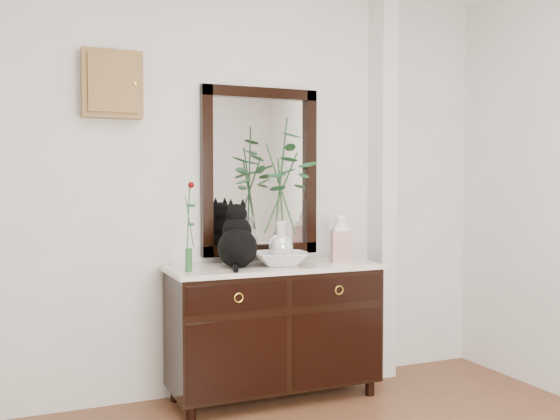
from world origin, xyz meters
name	(u,v)px	position (x,y,z in m)	size (l,w,h in m)	color
wall_back	(245,185)	(0.00, 1.98, 1.35)	(3.60, 0.04, 2.70)	silver
pilaster	(382,185)	(1.00, 1.90, 1.35)	(0.12, 0.20, 2.70)	silver
sideboard	(274,324)	(0.10, 1.73, 0.47)	(1.33, 0.52, 0.82)	black
wall_mirror	(260,172)	(0.10, 1.97, 1.44)	(0.80, 0.06, 1.10)	black
key_cabinet	(112,84)	(-0.85, 1.94, 1.95)	(0.35, 0.10, 0.40)	brown
cat	(237,235)	(-0.14, 1.73, 1.05)	(0.28, 0.34, 0.40)	black
lotus_bowl	(281,259)	(0.13, 1.69, 0.89)	(0.34, 0.34, 0.08)	white
vase_branches	(281,190)	(0.13, 1.69, 1.32)	(0.43, 0.43, 0.91)	silver
bud_vase_rose	(188,226)	(-0.47, 1.64, 1.12)	(0.06, 0.06, 0.53)	#275D32
ginger_jar	(341,237)	(0.56, 1.69, 1.01)	(0.12, 0.12, 0.33)	silver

